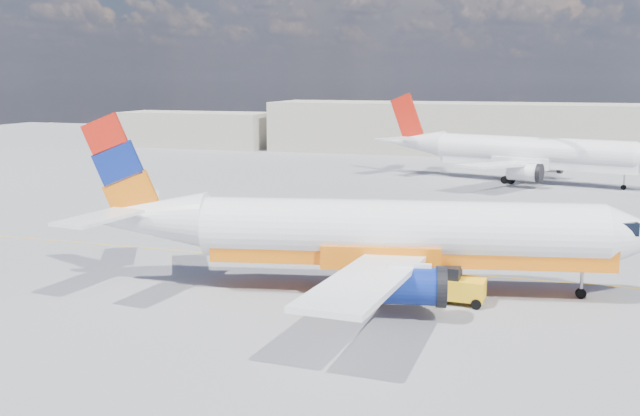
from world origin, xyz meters
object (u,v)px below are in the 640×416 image
(gse_tug, at_px, (456,286))
(second_jet, at_px, (524,153))
(main_jet, at_px, (380,234))
(traffic_cone, at_px, (328,260))

(gse_tug, bearing_deg, second_jet, 90.28)
(main_jet, relative_size, gse_tug, 11.53)
(second_jet, relative_size, gse_tug, 11.46)
(second_jet, relative_size, traffic_cone, 61.27)
(traffic_cone, bearing_deg, main_jet, -47.74)
(main_jet, bearing_deg, gse_tug, -20.27)
(second_jet, bearing_deg, main_jet, -82.73)
(main_jet, bearing_deg, second_jet, 71.16)
(main_jet, xyz_separation_m, gse_tug, (4.38, -0.68, -2.42))
(main_jet, bearing_deg, traffic_cone, 120.83)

